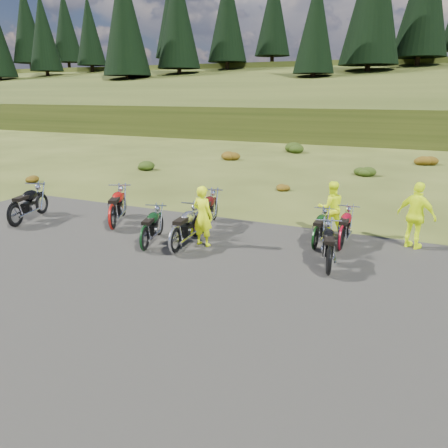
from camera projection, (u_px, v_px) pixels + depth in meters
The scene contains 34 objects.
ground at pixel (191, 260), 11.45m from camera, with size 300.00×300.00×0.00m, color #353D14.
gravel_pad at pixel (148, 291), 9.71m from camera, with size 20.00×12.00×0.04m, color black.
hill_slope at pixel (381, 127), 55.04m from camera, with size 300.00×46.00×3.00m, color #2B3712, non-canonical shape.
hill_plateau at pixel (405, 110), 107.35m from camera, with size 300.00×90.00×9.17m, color #2B3712.
conifer_9 at pixel (26, 24), 99.79m from camera, with size 7.48×7.48×19.00m.
conifer_10 at pixel (65, 26), 102.68m from camera, with size 7.04×7.04×18.00m.
conifer_12 at pixel (43, 32), 82.53m from camera, with size 6.16×6.16×16.00m.
conifer_13 at pixel (89, 30), 85.19m from camera, with size 5.72×5.72×15.00m.
conifer_14 at pixel (133, 28), 87.84m from camera, with size 5.28×5.28×14.00m.
conifer_15 at pixel (173, 11), 89.66m from camera, with size 7.92×7.92×20.00m.
conifer_16 at pixel (124, 17), 66.91m from camera, with size 7.48×7.48×19.00m.
conifer_17 at pixel (178, 16), 69.57m from camera, with size 7.04×7.04×18.00m.
conifer_18 at pixel (227, 14), 72.22m from camera, with size 6.60×6.60×17.00m.
conifer_19 at pixel (273, 13), 74.88m from camera, with size 6.16×6.16×16.00m.
conifer_20 at pixel (316, 14), 77.66m from camera, with size 5.72×5.72×15.00m.
conifer_21 at pixel (316, 23), 54.96m from camera, with size 5.28×5.28×14.00m.
shrub_0 at pixel (34, 178), 21.36m from camera, with size 0.77×0.77×0.45m, color #683B0D.
shrub_1 at pixel (145, 164), 24.81m from camera, with size 1.03×1.03×0.61m, color #1F340D.
shrub_2 at pixel (229, 154), 28.26m from camera, with size 1.30×1.30×0.77m, color #683B0D.
shrub_3 at pixel (295, 146), 31.71m from camera, with size 1.56×1.56×0.92m, color #1F340D.
shrub_4 at pixel (281, 185), 19.56m from camera, with size 0.77×0.77×0.45m, color #683B0D.
shrub_5 at pixel (364, 170), 23.02m from camera, with size 1.03×1.03×0.61m, color #1F340D.
shrub_6 at pixel (425, 158), 26.47m from camera, with size 1.30×1.30×0.77m, color #683B0D.
motorcycle_0 at pixel (17, 228), 14.24m from camera, with size 2.32×0.77×1.21m, color black, non-canonical shape.
motorcycle_1 at pixel (113, 230), 13.95m from camera, with size 2.33×0.78×1.22m, color #9B0F0B, non-canonical shape.
motorcycle_2 at pixel (145, 251), 12.11m from camera, with size 2.00×0.67×1.05m, color black, non-canonical shape.
motorcycle_3 at pixel (176, 254), 11.88m from camera, with size 2.20×0.73×1.15m, color #99989D, non-canonical shape.
motorcycle_4 at pixel (202, 234), 13.55m from camera, with size 2.24×0.75×1.17m, color #430C0B, non-canonical shape.
motorcycle_5 at pixel (328, 276), 10.49m from camera, with size 2.05×0.68×1.08m, color black, non-canonical shape.
motorcycle_6 at pixel (340, 251), 12.14m from camera, with size 1.98×0.66×1.04m, color maroon, non-canonical shape.
motorcycle_7 at pixel (314, 250), 12.19m from camera, with size 1.86×0.62×0.98m, color black, non-canonical shape.
person_middle at pixel (203, 217), 12.30m from camera, with size 0.63×0.41×1.73m, color #DCF50C.
person_right_a at pixel (331, 209), 13.33m from camera, with size 0.80×0.62×1.64m, color #DCF50C.
person_right_b at pixel (416, 217), 12.05m from camera, with size 1.10×0.46×1.88m, color #DCF50C.
Camera 1 is at (5.20, -9.37, 4.23)m, focal length 35.00 mm.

